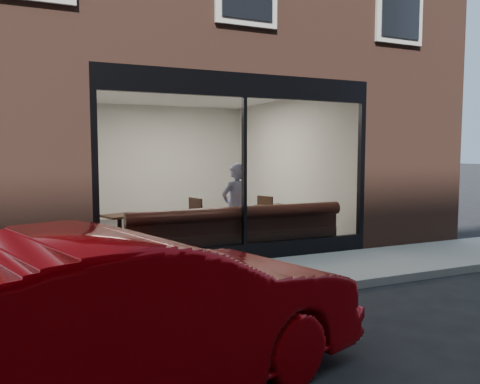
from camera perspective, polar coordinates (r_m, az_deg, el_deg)
name	(u,v)px	position (r m, az deg, el deg)	size (l,w,h in m)	color
ground	(307,294)	(6.43, 8.15, -12.19)	(120.00, 120.00, 0.00)	black
sidewalk_near	(272,275)	(7.27, 3.94, -10.09)	(40.00, 2.00, 0.01)	gray
kerb_near	(309,290)	(6.38, 8.40, -11.79)	(40.00, 0.10, 0.12)	gray
host_building_pier_left	(15,163)	(13.24, -25.76, 3.20)	(2.50, 12.00, 3.20)	brown
host_building_pier_right	(275,161)	(14.96, 4.35, 3.81)	(2.50, 12.00, 3.20)	brown
host_building_backfill	(139,160)	(16.55, -12.25, 3.82)	(5.00, 6.00, 3.20)	brown
cafe_floor	(192,233)	(10.89, -5.85, -4.97)	(6.00, 6.00, 0.00)	#2D2D30
cafe_ceiling	(191,94)	(10.81, -6.00, 11.83)	(6.00, 6.00, 0.00)	white
cafe_wall_back	(160,162)	(13.61, -9.75, 3.65)	(5.00, 5.00, 0.00)	silver
cafe_wall_left	(76,166)	(10.25, -19.33, 3.04)	(6.00, 6.00, 0.00)	silver
cafe_wall_right	(287,163)	(11.73, 5.77, 3.50)	(6.00, 6.00, 0.00)	silver
storefront_kick	(244,252)	(8.15, 0.51, -7.38)	(5.00, 0.10, 0.30)	black
storefront_header	(244,85)	(8.04, 0.53, 12.88)	(5.00, 0.10, 0.40)	black
storefront_mullion	(244,172)	(7.97, 0.52, 2.50)	(0.06, 0.10, 2.50)	black
storefront_glass	(245,172)	(7.95, 0.61, 2.49)	(4.80, 4.80, 0.00)	white
banquette	(235,244)	(8.50, -0.59, -6.36)	(4.00, 0.55, 0.45)	#381914
person	(236,208)	(8.72, -0.51, -1.96)	(0.61, 0.40, 1.68)	#A1ADDE
cafe_table_left	(119,216)	(8.66, -14.49, -2.84)	(0.54, 0.54, 0.04)	black
cafe_table_right	(276,206)	(9.85, 4.41, -1.77)	(0.67, 0.67, 0.04)	black
cafe_chair_left	(188,233)	(9.55, -6.38, -5.03)	(0.45, 0.45, 0.04)	black
cafe_chair_right	(259,230)	(9.89, 2.31, -4.67)	(0.42, 0.42, 0.04)	black
wall_poster	(83,169)	(9.18, -18.56, 2.63)	(0.02, 0.65, 0.87)	white
parked_car	(125,319)	(3.64, -13.83, -14.83)	(1.41, 4.05, 1.34)	#980106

